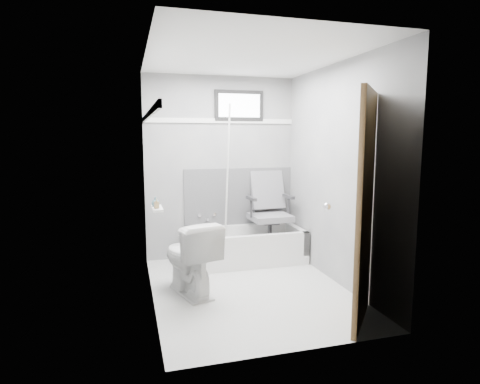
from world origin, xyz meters
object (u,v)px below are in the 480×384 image
object	(u,v)px
office_chair	(270,211)
soap_bottle_a	(156,203)
toilet	(190,258)
door	(414,214)
bathtub	(245,246)
soap_bottle_b	(156,202)

from	to	relation	value
office_chair	soap_bottle_a	bearing A→B (deg)	-150.05
soap_bottle_a	office_chair	bearing A→B (deg)	31.83
toilet	door	bearing A→B (deg)	123.64
bathtub	office_chair	bearing A→B (deg)	7.93
bathtub	soap_bottle_b	world-z (taller)	soap_bottle_b
door	bathtub	bearing A→B (deg)	108.75
office_chair	soap_bottle_a	size ratio (longest dim) A/B	10.92
toilet	bathtub	bearing A→B (deg)	-150.73
door	soap_bottle_a	world-z (taller)	door
office_chair	soap_bottle_a	distance (m)	1.83
door	soap_bottle_a	bearing A→B (deg)	145.68
office_chair	soap_bottle_a	world-z (taller)	office_chair
door	toilet	bearing A→B (deg)	140.10
office_chair	door	size ratio (longest dim) A/B	0.52
door	soap_bottle_a	xyz separation A→B (m)	(-1.92, 1.31, -0.03)
office_chair	toilet	world-z (taller)	office_chair
office_chair	door	xyz separation A→B (m)	(0.39, -2.26, 0.36)
bathtub	soap_bottle_b	bearing A→B (deg)	-147.02
toilet	door	size ratio (longest dim) A/B	0.39
bathtub	soap_bottle_b	size ratio (longest dim) A/B	14.63
toilet	soap_bottle_a	size ratio (longest dim) A/B	8.14
toilet	soap_bottle_b	bearing A→B (deg)	-35.91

